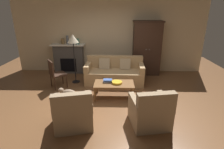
{
  "coord_description": "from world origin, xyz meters",
  "views": [
    {
      "loc": [
        0.27,
        -4.38,
        2.36
      ],
      "look_at": [
        0.15,
        0.55,
        0.55
      ],
      "focal_mm": 28.7,
      "sensor_mm": 36.0,
      "label": 1
    }
  ],
  "objects_px": {
    "book_stack": "(108,81)",
    "side_chair_wooden": "(55,72)",
    "mantel_vase_bronze": "(63,41)",
    "couch": "(115,73)",
    "armoire": "(147,48)",
    "mantel_vase_jade": "(78,41)",
    "fireplace": "(69,58)",
    "floor_lamp": "(73,41)",
    "mantel_vase_slate": "(67,40)",
    "armchair_near_left": "(73,113)",
    "dog": "(68,94)",
    "coffee_table": "(114,85)",
    "armchair_near_right": "(150,112)",
    "fruit_bowl": "(117,82)"
  },
  "relations": [
    {
      "from": "book_stack",
      "to": "side_chair_wooden",
      "type": "relative_size",
      "value": 0.28
    },
    {
      "from": "mantel_vase_bronze",
      "to": "couch",
      "type": "bearing_deg",
      "value": -26.62
    },
    {
      "from": "armoire",
      "to": "couch",
      "type": "height_order",
      "value": "armoire"
    },
    {
      "from": "couch",
      "to": "mantel_vase_jade",
      "type": "distance_m",
      "value": 1.93
    },
    {
      "from": "fireplace",
      "to": "armoire",
      "type": "height_order",
      "value": "armoire"
    },
    {
      "from": "armoire",
      "to": "floor_lamp",
      "type": "distance_m",
      "value": 2.7
    },
    {
      "from": "mantel_vase_slate",
      "to": "armchair_near_left",
      "type": "relative_size",
      "value": 0.34
    },
    {
      "from": "floor_lamp",
      "to": "dog",
      "type": "xyz_separation_m",
      "value": [
        0.1,
        -1.39,
        -1.15
      ]
    },
    {
      "from": "dog",
      "to": "mantel_vase_bronze",
      "type": "bearing_deg",
      "value": 107.04
    },
    {
      "from": "mantel_vase_bronze",
      "to": "side_chair_wooden",
      "type": "distance_m",
      "value": 1.64
    },
    {
      "from": "side_chair_wooden",
      "to": "fireplace",
      "type": "bearing_deg",
      "value": 87.37
    },
    {
      "from": "book_stack",
      "to": "floor_lamp",
      "type": "distance_m",
      "value": 1.77
    },
    {
      "from": "side_chair_wooden",
      "to": "armchair_near_left",
      "type": "bearing_deg",
      "value": -62.94
    },
    {
      "from": "fireplace",
      "to": "mantel_vase_bronze",
      "type": "distance_m",
      "value": 0.68
    },
    {
      "from": "armchair_near_left",
      "to": "floor_lamp",
      "type": "height_order",
      "value": "floor_lamp"
    },
    {
      "from": "coffee_table",
      "to": "armchair_near_left",
      "type": "distance_m",
      "value": 1.6
    },
    {
      "from": "book_stack",
      "to": "mantel_vase_jade",
      "type": "height_order",
      "value": "mantel_vase_jade"
    },
    {
      "from": "floor_lamp",
      "to": "dog",
      "type": "distance_m",
      "value": 1.8
    },
    {
      "from": "coffee_table",
      "to": "dog",
      "type": "xyz_separation_m",
      "value": [
        -1.21,
        -0.32,
        -0.12
      ]
    },
    {
      "from": "mantel_vase_slate",
      "to": "mantel_vase_jade",
      "type": "bearing_deg",
      "value": 0.0
    },
    {
      "from": "mantel_vase_jade",
      "to": "armchair_near_left",
      "type": "bearing_deg",
      "value": -80.86
    },
    {
      "from": "coffee_table",
      "to": "mantel_vase_slate",
      "type": "bearing_deg",
      "value": 130.39
    },
    {
      "from": "couch",
      "to": "dog",
      "type": "bearing_deg",
      "value": -130.65
    },
    {
      "from": "armchair_near_left",
      "to": "floor_lamp",
      "type": "xyz_separation_m",
      "value": [
        -0.48,
        2.43,
        1.07
      ]
    },
    {
      "from": "armoire",
      "to": "armchair_near_right",
      "type": "distance_m",
      "value": 3.4
    },
    {
      "from": "fireplace",
      "to": "book_stack",
      "type": "distance_m",
      "value": 2.57
    },
    {
      "from": "coffee_table",
      "to": "floor_lamp",
      "type": "xyz_separation_m",
      "value": [
        -1.32,
        1.07,
        1.02
      ]
    },
    {
      "from": "fruit_bowl",
      "to": "book_stack",
      "type": "bearing_deg",
      "value": 161.71
    },
    {
      "from": "coffee_table",
      "to": "mantel_vase_bronze",
      "type": "height_order",
      "value": "mantel_vase_bronze"
    },
    {
      "from": "couch",
      "to": "mantel_vase_jade",
      "type": "bearing_deg",
      "value": 144.89
    },
    {
      "from": "armchair_near_right",
      "to": "dog",
      "type": "bearing_deg",
      "value": 154.02
    },
    {
      "from": "mantel_vase_bronze",
      "to": "armchair_near_right",
      "type": "height_order",
      "value": "mantel_vase_bronze"
    },
    {
      "from": "mantel_vase_bronze",
      "to": "mantel_vase_jade",
      "type": "bearing_deg",
      "value": 0.0
    },
    {
      "from": "armchair_near_right",
      "to": "book_stack",
      "type": "bearing_deg",
      "value": 125.03
    },
    {
      "from": "armchair_near_right",
      "to": "couch",
      "type": "bearing_deg",
      "value": 108.06
    },
    {
      "from": "mantel_vase_jade",
      "to": "floor_lamp",
      "type": "distance_m",
      "value": 1.02
    },
    {
      "from": "mantel_vase_slate",
      "to": "armchair_near_right",
      "type": "xyz_separation_m",
      "value": [
        2.55,
        -3.37,
        -0.96
      ]
    },
    {
      "from": "couch",
      "to": "armchair_near_right",
      "type": "bearing_deg",
      "value": -71.94
    },
    {
      "from": "mantel_vase_bronze",
      "to": "fireplace",
      "type": "bearing_deg",
      "value": 5.69
    },
    {
      "from": "mantel_vase_slate",
      "to": "mantel_vase_jade",
      "type": "relative_size",
      "value": 1.53
    },
    {
      "from": "fireplace",
      "to": "floor_lamp",
      "type": "relative_size",
      "value": 0.78
    },
    {
      "from": "fireplace",
      "to": "mantel_vase_jade",
      "type": "height_order",
      "value": "mantel_vase_jade"
    },
    {
      "from": "armoire",
      "to": "dog",
      "type": "relative_size",
      "value": 3.5
    },
    {
      "from": "couch",
      "to": "dog",
      "type": "xyz_separation_m",
      "value": [
        -1.22,
        -1.42,
        -0.07
      ]
    },
    {
      "from": "fruit_bowl",
      "to": "side_chair_wooden",
      "type": "relative_size",
      "value": 0.33
    },
    {
      "from": "fruit_bowl",
      "to": "armchair_near_left",
      "type": "xyz_separation_m",
      "value": [
        -0.91,
        -1.35,
        -0.13
      ]
    },
    {
      "from": "couch",
      "to": "armoire",
      "type": "bearing_deg",
      "value": 37.9
    },
    {
      "from": "fruit_bowl",
      "to": "armchair_near_left",
      "type": "distance_m",
      "value": 1.64
    },
    {
      "from": "armoire",
      "to": "mantel_vase_jade",
      "type": "height_order",
      "value": "armoire"
    },
    {
      "from": "couch",
      "to": "fruit_bowl",
      "type": "xyz_separation_m",
      "value": [
        0.08,
        -1.1,
        0.13
      ]
    }
  ]
}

